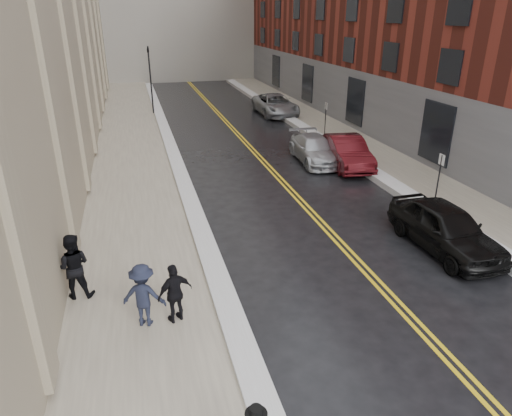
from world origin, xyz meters
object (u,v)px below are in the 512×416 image
pedestrian_a (73,266)px  pedestrian_b (143,295)px  car_silver_far (275,105)px  car_maroon (346,152)px  pedestrian_c (175,293)px  car_silver_near (315,149)px  car_black (445,228)px

pedestrian_a → pedestrian_b: bearing=141.5°
pedestrian_a → car_silver_far: bearing=-113.5°
car_maroon → pedestrian_c: (-10.10, -11.18, 0.18)m
pedestrian_a → pedestrian_c: pedestrian_a is taller
car_silver_near → pedestrian_b: (-9.58, -12.35, 0.32)m
car_black → pedestrian_c: 9.51m
car_maroon → pedestrian_c: bearing=-124.7°
car_maroon → pedestrian_b: 15.56m
car_maroon → pedestrian_c: 15.06m
car_black → car_silver_near: bearing=91.5°
pedestrian_a → car_silver_near: bearing=-131.1°
pedestrian_a → pedestrian_c: bearing=150.7°
car_black → pedestrian_c: pedestrian_c is taller
car_maroon → car_silver_near: size_ratio=1.02×
pedestrian_a → car_black: bearing=-174.1°
car_silver_far → pedestrian_b: pedestrian_b is taller
car_silver_near → pedestrian_b: bearing=-124.8°
car_silver_far → car_maroon: bearing=-91.7°
car_silver_far → pedestrian_c: size_ratio=3.47×
car_black → pedestrian_b: (-10.12, -1.77, 0.20)m
car_black → car_maroon: car_black is taller
car_silver_near → pedestrian_c: bearing=-122.3°
car_maroon → car_silver_far: (0.30, 13.62, -0.00)m
car_black → car_maroon: size_ratio=0.98×
pedestrian_c → car_silver_far: bearing=-135.5°
car_maroon → pedestrian_a: bearing=-136.3°
pedestrian_b → pedestrian_a: bearing=-25.4°
car_black → car_silver_far: size_ratio=0.83×
pedestrian_b → car_silver_near: bearing=-108.6°
pedestrian_b → pedestrian_c: pedestrian_b is taller
car_maroon → pedestrian_a: pedestrian_a is taller
car_black → pedestrian_a: pedestrian_a is taller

